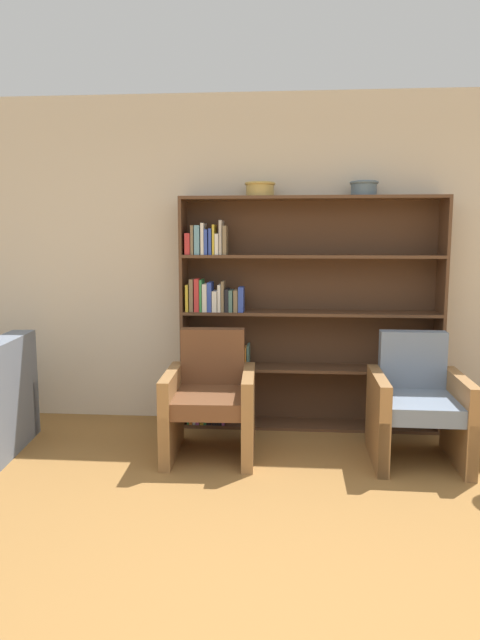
# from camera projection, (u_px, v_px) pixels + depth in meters

# --- Properties ---
(wall_back) EXTENTS (12.00, 0.06, 2.75)m
(wall_back) POSITION_uv_depth(u_px,v_px,m) (295.00, 262.00, 4.82)
(wall_back) COLOR beige
(wall_back) RESTS_ON ground
(bookshelf) EXTENTS (2.12, 0.30, 1.90)m
(bookshelf) POSITION_uv_depth(u_px,v_px,m) (286.00, 316.00, 4.72)
(bookshelf) COLOR brown
(bookshelf) RESTS_ON ground
(bowl_copper) EXTENTS (0.25, 0.25, 0.11)m
(bowl_copper) POSITION_uv_depth(u_px,v_px,m) (260.00, 189.00, 4.57)
(bowl_copper) COLOR tan
(bowl_copper) RESTS_ON bookshelf
(bowl_terracotta) EXTENTS (0.23, 0.23, 0.12)m
(bowl_terracotta) POSITION_uv_depth(u_px,v_px,m) (364.00, 188.00, 4.50)
(bowl_terracotta) COLOR slate
(bowl_terracotta) RESTS_ON bookshelf
(armchair_leather) EXTENTS (0.66, 0.70, 0.89)m
(armchair_leather) POSITION_uv_depth(u_px,v_px,m) (210.00, 400.00, 4.16)
(armchair_leather) COLOR olive
(armchair_leather) RESTS_ON ground
(armchair_cushioned) EXTENTS (0.65, 0.69, 0.89)m
(armchair_cushioned) POSITION_uv_depth(u_px,v_px,m) (417.00, 405.00, 4.05)
(armchair_cushioned) COLOR olive
(armchair_cushioned) RESTS_ON ground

